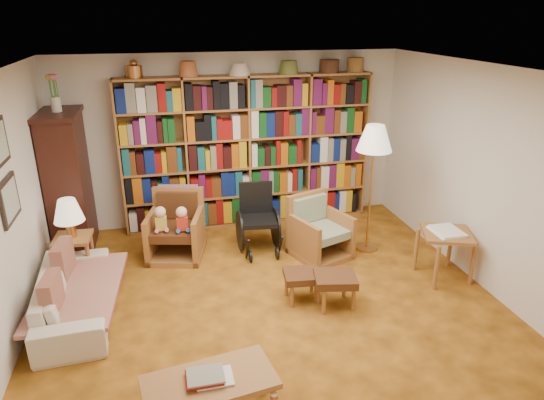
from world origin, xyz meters
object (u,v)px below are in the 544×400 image
object	(u,v)px
sofa	(75,294)
footstool_b	(335,281)
side_table_lamp	(74,246)
wheelchair	(258,220)
armchair_sage	(318,232)
side_table_papers	(446,240)
coffee_table	(210,385)
floor_lamp	(374,143)
armchair_leather	(175,228)
footstool_a	(302,278)

from	to	relation	value
sofa	footstool_b	xyz separation A→B (m)	(2.72, -0.46, 0.06)
side_table_lamp	wheelchair	distance (m)	2.30
armchair_sage	wheelchair	size ratio (longest dim) A/B	0.96
armchair_sage	side_table_papers	bearing A→B (deg)	-36.80
side_table_lamp	coffee_table	size ratio (longest dim) A/B	0.49
footstool_b	side_table_lamp	bearing A→B (deg)	154.92
floor_lamp	coffee_table	world-z (taller)	floor_lamp
side_table_papers	footstool_b	bearing A→B (deg)	-169.16
sofa	wheelchair	world-z (taller)	wheelchair
armchair_leather	footstool_b	distance (m)	2.33
wheelchair	footstool_a	xyz separation A→B (m)	(0.22, -1.36, -0.14)
footstool_b	sofa	bearing A→B (deg)	170.30
side_table_lamp	armchair_leather	xyz separation A→B (m)	(1.20, 0.35, -0.04)
wheelchair	coffee_table	xyz separation A→B (m)	(-0.97, -2.86, -0.06)
armchair_leather	footstool_b	bearing A→B (deg)	-45.95
armchair_leather	wheelchair	distance (m)	1.10
side_table_lamp	armchair_leather	size ratio (longest dim) A/B	0.61
footstool_a	footstool_b	world-z (taller)	footstool_b
footstool_a	footstool_b	xyz separation A→B (m)	(0.31, -0.20, 0.03)
side_table_lamp	armchair_sage	world-z (taller)	armchair_sage
armchair_sage	footstool_b	bearing A→B (deg)	-100.03
side_table_papers	footstool_a	xyz separation A→B (m)	(-1.79, -0.09, -0.22)
armchair_leather	floor_lamp	xyz separation A→B (m)	(2.52, -0.47, 1.12)
armchair_leather	side_table_papers	bearing A→B (deg)	-24.12
sofa	side_table_papers	bearing A→B (deg)	-95.49
wheelchair	side_table_papers	xyz separation A→B (m)	(2.01, -1.27, 0.09)
sofa	footstool_b	world-z (taller)	sofa
side_table_papers	footstool_b	xyz separation A→B (m)	(-1.48, -0.28, -0.20)
armchair_leather	floor_lamp	bearing A→B (deg)	-10.66
footstool_a	sofa	bearing A→B (deg)	173.64
wheelchair	floor_lamp	distance (m)	1.81
side_table_lamp	side_table_papers	world-z (taller)	side_table_papers
armchair_sage	footstool_a	distance (m)	1.16
armchair_leather	side_table_papers	size ratio (longest dim) A/B	1.24
footstool_a	footstool_b	size ratio (longest dim) A/B	0.86
sofa	armchair_sage	bearing A→B (deg)	-78.43
footstool_b	footstool_a	bearing A→B (deg)	147.56
sofa	armchair_sage	distance (m)	3.03
side_table_papers	sofa	bearing A→B (deg)	177.53
side_table_lamp	side_table_papers	xyz separation A→B (m)	(4.30, -1.04, 0.10)
coffee_table	wheelchair	bearing A→B (deg)	71.28
armchair_sage	coffee_table	world-z (taller)	armchair_sage
armchair_leather	armchair_sage	bearing A→B (deg)	-13.54
armchair_sage	footstool_b	size ratio (longest dim) A/B	1.72
floor_lamp	footstool_b	distance (m)	1.90
floor_lamp	armchair_leather	bearing A→B (deg)	169.34
side_table_lamp	side_table_papers	bearing A→B (deg)	-13.54
floor_lamp	footstool_a	bearing A→B (deg)	-140.42
side_table_lamp	armchair_leather	distance (m)	1.25
sofa	side_table_papers	distance (m)	4.21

